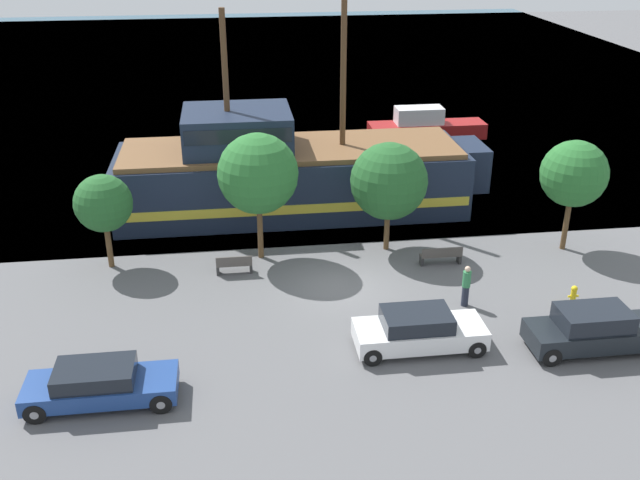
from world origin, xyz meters
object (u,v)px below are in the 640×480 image
Objects in this scene: parked_car_curb_mid at (100,384)px; pedestrian_walking_near at (466,286)px; parked_car_curb_rear at (594,330)px; bench_promenade_east at (441,255)px; fire_hydrant at (574,294)px; parked_car_curb_front at (419,330)px; pirate_ship at (288,173)px; moored_boat_dockside at (425,126)px; bench_promenade_west at (234,265)px.

pedestrian_walking_near is (13.13, 4.31, 0.19)m from parked_car_curb_mid.
parked_car_curb_rear reaches higher than bench_promenade_east.
fire_hydrant is (0.79, 3.12, -0.37)m from parked_car_curb_rear.
parked_car_curb_front is at bearing -133.85° from pedestrian_walking_near.
pirate_ship is at bearing 104.21° from parked_car_curb_front.
pirate_ship is 12.14m from pedestrian_walking_near.
pedestrian_walking_near reaches higher than parked_car_curb_front.
bench_promenade_east is at bearing -49.68° from pirate_ship.
parked_car_curb_mid is (-17.42, -26.29, -0.10)m from moored_boat_dockside.
pedestrian_walking_near is at bearing -60.79° from pirate_ship.
pirate_ship is at bearing 64.05° from parked_car_curb_mid.
moored_boat_dockside is 31.54m from parked_car_curb_mid.
parked_car_curb_front is 7.18m from fire_hydrant.
parked_car_curb_front is 5.93× the size of fire_hydrant.
pirate_ship is 10.31× the size of bench_promenade_east.
pirate_ship is 4.08× the size of parked_car_curb_front.
pedestrian_walking_near is at bearing 174.73° from fire_hydrant.
parked_car_curb_front is 9.02m from bench_promenade_west.
parked_car_curb_mid is 15.35m from bench_promenade_east.
fire_hydrant is at bearing -5.27° from pedestrian_walking_near.
moored_boat_dockside is 10.20× the size of fire_hydrant.
parked_car_curb_rear is 14.31m from bench_promenade_west.
pirate_ship is at bearing 66.53° from bench_promenade_west.
pedestrian_walking_near reaches higher than fire_hydrant.
moored_boat_dockside is at bearing 89.90° from fire_hydrant.
moored_boat_dockside is 1.67× the size of parked_car_curb_mid.
parked_car_curb_mid is at bearing -167.29° from fire_hydrant.
bench_promenade_west is at bearing 62.07° from parked_car_curb_mid.
fire_hydrant is at bearing -90.10° from moored_boat_dockside.
bench_promenade_west is at bearing -113.47° from pirate_ship.
fire_hydrant is at bearing -17.88° from bench_promenade_west.
moored_boat_dockside is at bearing 77.14° from bench_promenade_east.
parked_car_curb_rear is at bearing -45.47° from pedestrian_walking_near.
moored_boat_dockside is 25.57m from parked_car_curb_front.
pedestrian_walking_near is at bearing -91.15° from bench_promenade_east.
parked_car_curb_front reaches higher than fire_hydrant.
parked_car_curb_front is 0.97× the size of parked_car_curb_rear.
moored_boat_dockside is 22.38m from fire_hydrant.
bench_promenade_east is (-3.38, 7.03, -0.34)m from parked_car_curb_rear.
bench_promenade_west reaches higher than fire_hydrant.
bench_promenade_west is at bearing 178.01° from bench_promenade_east.
moored_boat_dockside is 4.59× the size of pedestrian_walking_near.
parked_car_curb_rear is at bearing -91.87° from moored_boat_dockside.
moored_boat_dockside reaches higher than pedestrian_walking_near.
parked_car_curb_rear is (9.36, -14.06, -1.23)m from pirate_ship.
moored_boat_dockside is at bearing 48.29° from pirate_ship.
pirate_ship reaches higher than moored_boat_dockside.
parked_car_curb_rear is 6.12× the size of fire_hydrant.
pedestrian_walking_near is (-3.45, 3.51, 0.08)m from parked_car_curb_rear.
parked_car_curb_rear reaches higher than fire_hydrant.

